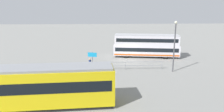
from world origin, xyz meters
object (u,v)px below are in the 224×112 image
Objects in this scene: pedestrian_near_railing at (90,64)px; info_sign at (92,57)px; double_decker_bus at (146,46)px; street_lamp at (175,42)px; tram_yellow at (37,86)px.

info_sign reaches higher than pedestrian_near_railing.
double_decker_bus reaches higher than info_sign.
street_lamp reaches higher than pedestrian_near_railing.
tram_yellow is 1.97× the size of street_lamp.
info_sign is 0.36× the size of street_lamp.
info_sign is at bearing 35.98° from double_decker_bus.
tram_yellow is 5.51× the size of info_sign.
pedestrian_near_railing is at bearing -2.53° from street_lamp.
street_lamp is (-1.72, 8.44, 1.89)m from double_decker_bus.
street_lamp reaches higher than tram_yellow.
info_sign is at bearing -99.20° from pedestrian_near_railing.
info_sign is (-0.25, -1.55, 0.59)m from pedestrian_near_railing.
tram_yellow is at bearing 31.25° from street_lamp.
pedestrian_near_railing is 1.68m from info_sign.
tram_yellow is 17.33m from street_lamp.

